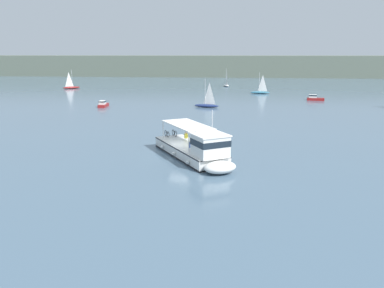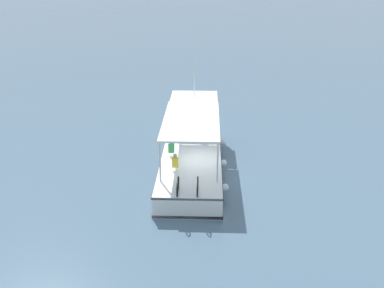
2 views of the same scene
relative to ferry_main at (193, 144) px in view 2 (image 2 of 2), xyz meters
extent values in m
plane|color=slate|center=(-1.71, 1.83, -1.02)|extent=(400.00, 400.00, 0.00)
cube|color=white|center=(-0.84, 1.38, -0.47)|extent=(8.34, 10.89, 1.10)
ellipsoid|color=white|center=(2.38, -3.92, -0.47)|extent=(3.66, 3.41, 1.01)
cube|color=black|center=(-0.84, 1.38, -0.92)|extent=(8.37, 10.91, 0.16)
cube|color=#2D2D33|center=(-0.84, 1.38, 0.00)|extent=(8.39, 10.92, 0.10)
cube|color=white|center=(1.45, -2.38, 1.03)|extent=(3.67, 3.63, 1.90)
cube|color=#19232D|center=(1.45, -2.38, 1.37)|extent=(3.75, 3.70, 0.56)
cube|color=white|center=(1.45, -2.38, 2.04)|extent=(3.89, 3.85, 0.12)
cube|color=white|center=(-1.07, 1.77, 2.13)|extent=(5.99, 7.25, 0.10)
cylinder|color=silver|center=(1.78, -0.30, 1.08)|extent=(0.08, 0.08, 2.00)
cylinder|color=silver|center=(-0.55, -1.72, 1.08)|extent=(0.08, 0.08, 2.00)
cylinder|color=silver|center=(-1.59, 5.25, 1.08)|extent=(0.08, 0.08, 2.00)
cylinder|color=silver|center=(-3.92, 3.84, 1.08)|extent=(0.08, 0.08, 2.00)
cylinder|color=silver|center=(1.60, -2.63, 3.20)|extent=(0.06, 0.06, 2.20)
sphere|color=white|center=(-0.59, -2.45, -0.52)|extent=(0.36, 0.36, 0.36)
sphere|color=white|center=(-2.31, 0.37, -0.52)|extent=(0.36, 0.36, 0.36)
sphere|color=white|center=(-3.92, 3.02, -0.52)|extent=(0.36, 0.36, 0.36)
torus|color=black|center=(-2.81, 5.51, 0.41)|extent=(0.39, 0.60, 0.66)
torus|color=black|center=(-3.18, 6.10, 0.41)|extent=(0.39, 0.60, 0.66)
cylinder|color=#232328|center=(-3.00, 5.81, 0.53)|extent=(0.41, 0.63, 0.06)
torus|color=black|center=(-3.58, 5.04, 0.41)|extent=(0.39, 0.60, 0.66)
torus|color=black|center=(-3.95, 5.64, 0.41)|extent=(0.39, 0.60, 0.66)
cylinder|color=#232328|center=(-3.76, 5.34, 0.53)|extent=(0.41, 0.63, 0.06)
cube|color=yellow|center=(-1.46, 3.83, 0.54)|extent=(0.39, 0.35, 0.52)
sphere|color=tan|center=(-1.46, 3.83, 0.91)|extent=(0.20, 0.20, 0.20)
cube|color=#338C4C|center=(-0.15, 2.33, 0.54)|extent=(0.39, 0.35, 0.52)
sphere|color=tan|center=(-0.15, 2.33, 0.91)|extent=(0.20, 0.20, 0.20)
cube|color=#2D4CA5|center=(-0.56, -0.22, 0.54)|extent=(0.39, 0.35, 0.52)
sphere|color=tan|center=(-0.56, -0.22, 0.91)|extent=(0.20, 0.20, 0.20)
camera|label=1|loc=(3.20, -35.69, 9.12)|focal=35.98mm
camera|label=2|loc=(-14.43, 22.03, 10.04)|focal=45.27mm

